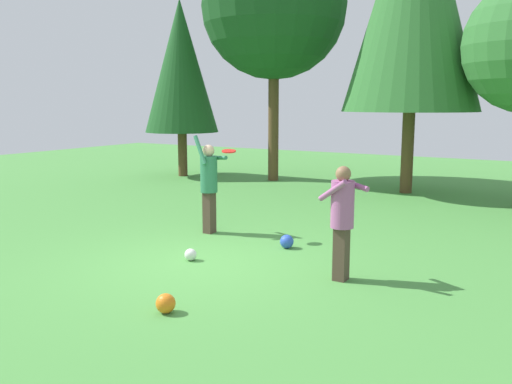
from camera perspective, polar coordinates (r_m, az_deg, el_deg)
ground_plane at (r=9.06m, az=-5.61°, el=-7.40°), size 40.00×40.00×0.00m
person_thrower at (r=10.90m, az=-4.95°, el=1.22°), size 0.63×0.62×1.97m
person_catcher at (r=8.03m, az=9.01°, el=-2.21°), size 0.71×0.67×1.70m
frisbee at (r=10.30m, az=-2.86°, el=4.29°), size 0.37×0.37×0.06m
ball_blue at (r=9.89m, az=3.24°, el=-5.19°), size 0.25×0.25×0.25m
ball_white at (r=9.19m, az=-6.86°, el=-6.52°), size 0.20×0.20×0.20m
ball_orange at (r=7.03m, az=-9.43°, el=-11.41°), size 0.25×0.25×0.25m
tree_left at (r=18.63m, az=1.90°, el=18.87°), size 4.73×4.73×8.08m
tree_far_left at (r=19.73m, az=-7.87°, el=12.84°), size 2.58×2.58×6.16m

